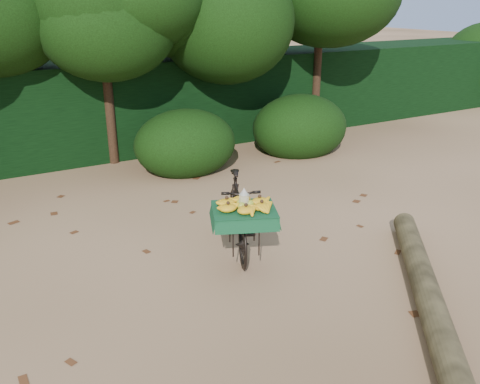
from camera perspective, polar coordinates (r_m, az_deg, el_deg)
ground at (r=5.18m, az=-1.91°, el=-13.51°), size 80.00×80.00×0.00m
vendor_bicycle at (r=6.14m, az=-0.23°, el=-2.45°), size 1.16×1.76×0.96m
fallen_log at (r=5.48m, az=20.46°, el=-11.19°), size 2.57×3.08×0.27m
hedge_backdrop at (r=10.48m, az=-18.36°, el=8.73°), size 26.00×1.80×1.80m
tree_row at (r=9.43m, az=-22.04°, el=13.83°), size 14.50×2.00×4.00m
bush_clumps at (r=8.82m, az=-12.12°, el=4.14°), size 8.80×1.70×0.90m
leaf_litter at (r=5.67m, az=-5.01°, el=-10.19°), size 7.00×7.30×0.01m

